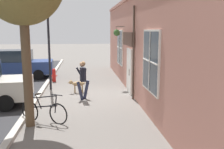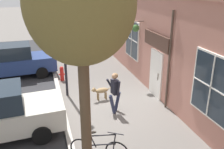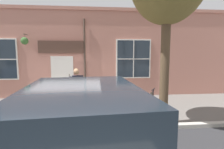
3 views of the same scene
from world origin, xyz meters
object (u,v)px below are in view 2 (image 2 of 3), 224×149
at_px(dog_on_leash, 101,91).
at_px(parked_car_nearest_curb, 13,61).
at_px(leaning_bicycle, 99,149).
at_px(street_lamp, 62,17).
at_px(pedestrian_walking, 115,89).
at_px(street_tree_by_curb, 81,9).
at_px(fire_hydrant, 62,73).

xyz_separation_m(dog_on_leash, parked_car_nearest_curb, (3.82, -4.13, 0.46)).
distance_m(leaning_bicycle, street_lamp, 5.66).
xyz_separation_m(pedestrian_walking, parked_car_nearest_curb, (4.09, -5.35, -0.11)).
height_order(street_tree_by_curb, street_lamp, street_tree_by_curb).
relative_size(street_tree_by_curb, leaning_bicycle, 3.70).
distance_m(dog_on_leash, fire_hydrant, 3.08).
height_order(leaning_bicycle, parked_car_nearest_curb, parked_car_nearest_curb).
bearing_deg(leaning_bicycle, fire_hydrant, -86.59).
height_order(parked_car_nearest_curb, fire_hydrant, parked_car_nearest_curb).
relative_size(dog_on_leash, parked_car_nearest_curb, 0.23).
bearing_deg(parked_car_nearest_curb, leaning_bicycle, 109.57).
relative_size(street_tree_by_curb, street_lamp, 1.05).
height_order(parked_car_nearest_curb, street_lamp, street_lamp).
bearing_deg(fire_hydrant, dog_on_leash, 116.67).
height_order(dog_on_leash, street_lamp, street_lamp).
height_order(street_tree_by_curb, parked_car_nearest_curb, street_tree_by_curb).
xyz_separation_m(leaning_bicycle, parked_car_nearest_curb, (2.83, -7.95, 0.50)).
relative_size(dog_on_leash, street_lamp, 0.18).
xyz_separation_m(pedestrian_walking, leaning_bicycle, (1.27, 2.60, -0.61)).
relative_size(pedestrian_walking, street_lamp, 0.30).
xyz_separation_m(dog_on_leash, fire_hydrant, (1.38, -2.75, -0.03)).
bearing_deg(street_lamp, leaning_bicycle, 94.34).
relative_size(pedestrian_walking, leaning_bicycle, 1.06).
relative_size(leaning_bicycle, fire_hydrant, 2.03).
xyz_separation_m(parked_car_nearest_curb, street_lamp, (-2.47, 3.27, 2.66)).
bearing_deg(pedestrian_walking, fire_hydrant, -67.34).
xyz_separation_m(pedestrian_walking, street_tree_by_curb, (1.66, 2.88, 3.36)).
xyz_separation_m(dog_on_leash, leaning_bicycle, (0.99, 3.82, -0.04)).
relative_size(pedestrian_walking, dog_on_leash, 1.66).
bearing_deg(dog_on_leash, parked_car_nearest_curb, -47.25).
distance_m(parked_car_nearest_curb, street_lamp, 4.88).
bearing_deg(pedestrian_walking, dog_on_leash, -77.25).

